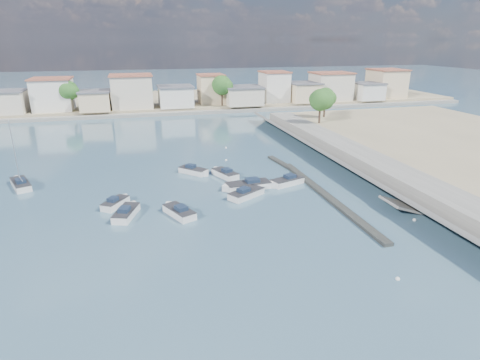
# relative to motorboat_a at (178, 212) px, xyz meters

# --- Properties ---
(ground) EXTENTS (400.00, 400.00, 0.00)m
(ground) POSITION_rel_motorboat_a_xyz_m (10.99, 30.86, -0.38)
(ground) COLOR #335567
(ground) RESTS_ON ground
(seawall_walkway) EXTENTS (5.00, 90.00, 1.80)m
(seawall_walkway) POSITION_rel_motorboat_a_xyz_m (29.49, 3.86, 0.52)
(seawall_walkway) COLOR slate
(seawall_walkway) RESTS_ON ground
(breakwater) EXTENTS (2.00, 31.02, 0.35)m
(breakwater) POSITION_rel_motorboat_a_xyz_m (17.90, 3.54, -0.21)
(breakwater) COLOR black
(breakwater) RESTS_ON ground
(far_shore_land) EXTENTS (160.00, 40.00, 1.40)m
(far_shore_land) POSITION_rel_motorboat_a_xyz_m (10.99, 82.86, 0.32)
(far_shore_land) COLOR gray
(far_shore_land) RESTS_ON ground
(far_shore_quay) EXTENTS (160.00, 2.50, 0.80)m
(far_shore_quay) POSITION_rel_motorboat_a_xyz_m (10.99, 61.86, 0.02)
(far_shore_quay) COLOR slate
(far_shore_quay) RESTS_ON ground
(far_town) EXTENTS (113.01, 12.80, 8.35)m
(far_town) POSITION_rel_motorboat_a_xyz_m (21.71, 67.78, 4.56)
(far_town) COLOR beige
(far_town) RESTS_ON far_shore_land
(shore_trees) EXTENTS (74.56, 38.32, 7.92)m
(shore_trees) POSITION_rel_motorboat_a_xyz_m (19.34, 58.97, 5.84)
(shore_trees) COLOR #38281E
(shore_trees) RESTS_ON ground
(motorboat_a) EXTENTS (3.39, 4.87, 1.48)m
(motorboat_a) POSITION_rel_motorboat_a_xyz_m (0.00, 0.00, 0.00)
(motorboat_a) COLOR silver
(motorboat_a) RESTS_ON ground
(motorboat_b) EXTENTS (3.26, 3.80, 1.48)m
(motorboat_b) POSITION_rel_motorboat_a_xyz_m (-6.58, 4.24, -0.00)
(motorboat_b) COLOR silver
(motorboat_b) RESTS_ON ground
(motorboat_c) EXTENTS (6.42, 2.61, 1.48)m
(motorboat_c) POSITION_rel_motorboat_a_xyz_m (9.32, 5.99, 0.00)
(motorboat_c) COLOR silver
(motorboat_c) RESTS_ON ground
(motorboat_d) EXTENTS (5.06, 3.22, 1.48)m
(motorboat_d) POSITION_rel_motorboat_a_xyz_m (14.76, 6.06, -0.00)
(motorboat_d) COLOR silver
(motorboat_d) RESTS_ON ground
(motorboat_e) EXTENTS (3.09, 4.89, 1.48)m
(motorboat_e) POSITION_rel_motorboat_a_xyz_m (-5.39, 1.14, -0.00)
(motorboat_e) COLOR silver
(motorboat_e) RESTS_ON ground
(motorboat_f) EXTENTS (3.27, 4.90, 1.48)m
(motorboat_f) POSITION_rel_motorboat_a_xyz_m (7.69, 11.53, -0.00)
(motorboat_f) COLOR silver
(motorboat_f) RESTS_ON ground
(motorboat_g) EXTENTS (4.07, 4.18, 1.48)m
(motorboat_g) POSITION_rel_motorboat_a_xyz_m (3.84, 13.64, 0.00)
(motorboat_g) COLOR silver
(motorboat_g) RESTS_ON ground
(motorboat_h) EXTENTS (4.96, 4.02, 1.48)m
(motorboat_h) POSITION_rel_motorboat_a_xyz_m (8.80, 3.33, -0.00)
(motorboat_h) COLOR silver
(motorboat_h) RESTS_ON ground
(sailboat) EXTENTS (3.60, 5.70, 9.00)m
(sailboat) POSITION_rel_motorboat_a_xyz_m (-18.81, 14.06, 0.04)
(sailboat) COLOR silver
(sailboat) RESTS_ON ground
(mooring_buoys) EXTENTS (15.87, 43.81, 0.37)m
(mooring_buoys) POSITION_rel_motorboat_a_xyz_m (14.28, 6.32, -0.33)
(mooring_buoys) COLOR white
(mooring_buoys) RESTS_ON ground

